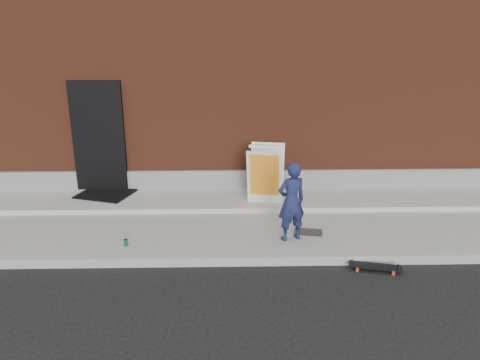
{
  "coord_description": "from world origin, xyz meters",
  "views": [
    {
      "loc": [
        0.07,
        -6.44,
        3.51
      ],
      "look_at": [
        0.23,
        0.8,
        1.15
      ],
      "focal_mm": 35.0,
      "sensor_mm": 36.0,
      "label": 1
    }
  ],
  "objects_px": {
    "skateboard": "(375,267)",
    "soda_can": "(126,243)",
    "child": "(291,202)",
    "pizza_sign": "(266,174)"
  },
  "relations": [
    {
      "from": "child",
      "to": "soda_can",
      "type": "height_order",
      "value": "child"
    },
    {
      "from": "child",
      "to": "pizza_sign",
      "type": "height_order",
      "value": "child"
    },
    {
      "from": "child",
      "to": "pizza_sign",
      "type": "relative_size",
      "value": 1.19
    },
    {
      "from": "skateboard",
      "to": "soda_can",
      "type": "distance_m",
      "value": 3.93
    },
    {
      "from": "child",
      "to": "soda_can",
      "type": "bearing_deg",
      "value": -15.66
    },
    {
      "from": "child",
      "to": "pizza_sign",
      "type": "distance_m",
      "value": 1.61
    },
    {
      "from": "skateboard",
      "to": "child",
      "type": "bearing_deg",
      "value": 145.34
    },
    {
      "from": "pizza_sign",
      "to": "soda_can",
      "type": "distance_m",
      "value": 3.03
    },
    {
      "from": "child",
      "to": "pizza_sign",
      "type": "bearing_deg",
      "value": -99.1
    },
    {
      "from": "soda_can",
      "to": "skateboard",
      "type": "bearing_deg",
      "value": -9.15
    }
  ]
}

